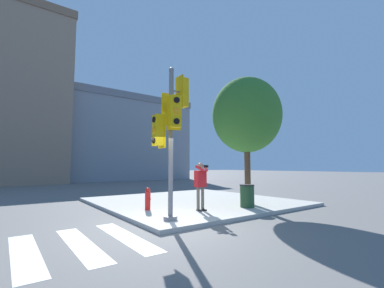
# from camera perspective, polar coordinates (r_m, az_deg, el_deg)

# --- Properties ---
(ground_plane) EXTENTS (160.00, 160.00, 0.00)m
(ground_plane) POSITION_cam_1_polar(r_m,az_deg,el_deg) (7.30, -5.62, -18.22)
(ground_plane) COLOR slate
(sidewalk_corner) EXTENTS (8.00, 8.00, 0.13)m
(sidewalk_corner) POSITION_cam_1_polar(r_m,az_deg,el_deg) (12.07, 0.27, -12.64)
(sidewalk_corner) COLOR #BCB7AD
(sidewalk_corner) RESTS_ON ground_plane
(traffic_signal_pole) EXTENTS (1.16, 1.16, 4.54)m
(traffic_signal_pole) POSITION_cam_1_polar(r_m,az_deg,el_deg) (7.68, -4.72, 5.02)
(traffic_signal_pole) COLOR slate
(traffic_signal_pole) RESTS_ON sidewalk_corner
(person_photographer) EXTENTS (0.50, 0.53, 1.67)m
(person_photographer) POSITION_cam_1_polar(r_m,az_deg,el_deg) (9.16, 1.93, -8.35)
(person_photographer) COLOR black
(person_photographer) RESTS_ON sidewalk_corner
(street_tree) EXTENTS (2.93, 2.93, 5.36)m
(street_tree) POSITION_cam_1_polar(r_m,az_deg,el_deg) (11.30, 12.02, 6.27)
(street_tree) COLOR brown
(street_tree) RESTS_ON sidewalk_corner
(fire_hydrant) EXTENTS (0.19, 0.25, 0.79)m
(fire_hydrant) POSITION_cam_1_polar(r_m,az_deg,el_deg) (9.45, -9.80, -11.95)
(fire_hydrant) COLOR red
(fire_hydrant) RESTS_ON sidewalk_corner
(trash_bin) EXTENTS (0.56, 0.56, 0.85)m
(trash_bin) POSITION_cam_1_polar(r_m,az_deg,el_deg) (10.17, 12.16, -11.20)
(trash_bin) COLOR #234728
(trash_bin) RESTS_ON sidewalk_corner
(building_right) EXTENTS (16.50, 11.25, 10.26)m
(building_right) POSITION_cam_1_polar(r_m,az_deg,el_deg) (35.40, -16.67, 0.86)
(building_right) COLOR gray
(building_right) RESTS_ON ground_plane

